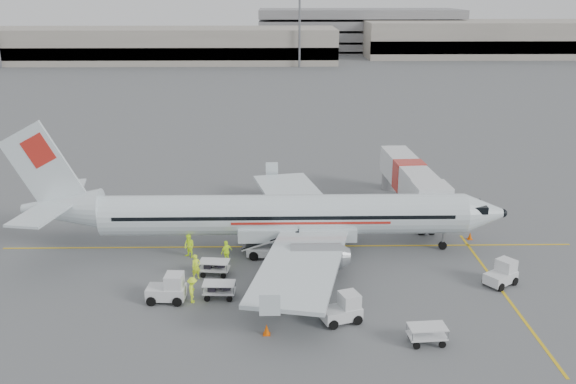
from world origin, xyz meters
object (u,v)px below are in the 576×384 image
(belt_loader, at_px, (274,239))
(tug_aft, at_px, (166,288))
(tug_fore, at_px, (501,273))
(jet_bridge, at_px, (408,186))
(aircraft, at_px, (284,189))
(tug_mid, at_px, (341,308))

(belt_loader, bearing_deg, tug_aft, -128.40)
(tug_fore, bearing_deg, jet_bridge, 66.51)
(aircraft, relative_size, tug_fore, 16.23)
(jet_bridge, xyz_separation_m, belt_loader, (-12.03, -10.47, -0.84))
(tug_mid, relative_size, tug_aft, 0.96)
(jet_bridge, height_order, tug_aft, jet_bridge)
(belt_loader, bearing_deg, tug_fore, -11.97)
(aircraft, bearing_deg, belt_loader, -123.50)
(aircraft, xyz_separation_m, tug_mid, (3.27, -11.03, -4.06))
(jet_bridge, xyz_separation_m, tug_mid, (-7.97, -20.30, -1.34))
(belt_loader, distance_m, tug_mid, 10.65)
(jet_bridge, relative_size, tug_aft, 7.01)
(jet_bridge, bearing_deg, belt_loader, -142.16)
(belt_loader, xyz_separation_m, tug_fore, (15.29, -5.01, -0.54))
(jet_bridge, bearing_deg, tug_mid, -114.62)
(jet_bridge, distance_m, tug_mid, 21.84)
(jet_bridge, height_order, tug_mid, jet_bridge)
(belt_loader, bearing_deg, aircraft, 62.74)
(jet_bridge, distance_m, tug_fore, 15.87)
(aircraft, distance_m, jet_bridge, 14.82)
(aircraft, relative_size, tug_aft, 14.82)
(aircraft, bearing_deg, tug_fore, -23.26)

